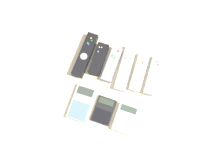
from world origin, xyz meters
The scene contains 10 objects.
ground_plane centered at (0.00, 0.00, 0.00)m, with size 3.00×3.00×0.00m, color beige.
remote_0 centered at (-0.16, 0.13, 0.01)m, with size 0.06×0.22×0.03m.
remote_1 centered at (-0.09, 0.13, 0.01)m, with size 0.05×0.15×0.03m.
remote_2 centered at (-0.03, 0.12, 0.01)m, with size 0.05×0.17×0.02m.
remote_3 centered at (0.04, 0.12, 0.01)m, with size 0.06×0.21×0.02m.
remote_4 centered at (0.10, 0.12, 0.01)m, with size 0.05×0.18×0.03m.
remote_5 centered at (0.16, 0.13, 0.01)m, with size 0.05×0.18×0.03m.
calculator_0 centered at (-0.10, -0.09, 0.01)m, with size 0.09×0.15×0.02m.
calculator_1 centered at (0.00, -0.09, 0.01)m, with size 0.09×0.12×0.01m.
calculator_2 centered at (0.10, -0.10, 0.01)m, with size 0.09×0.12×0.02m.
Camera 1 is at (0.08, -0.21, 0.94)m, focal length 35.00 mm.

